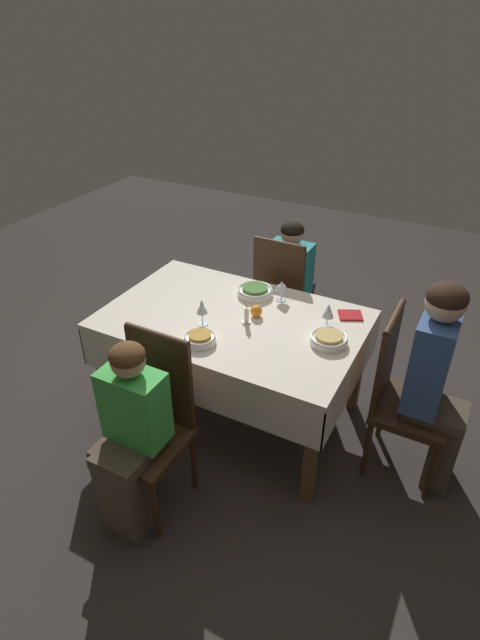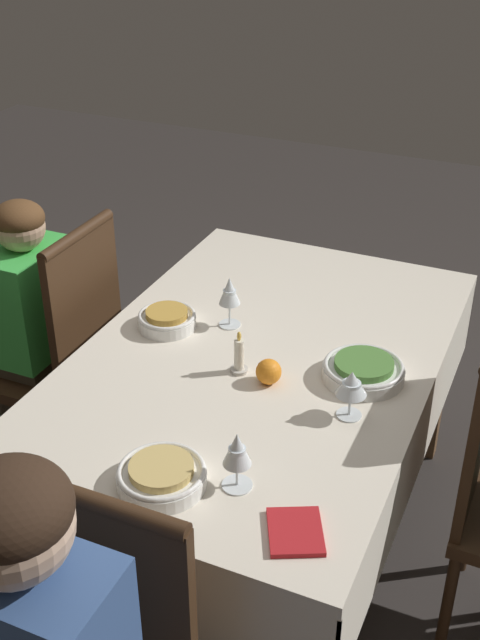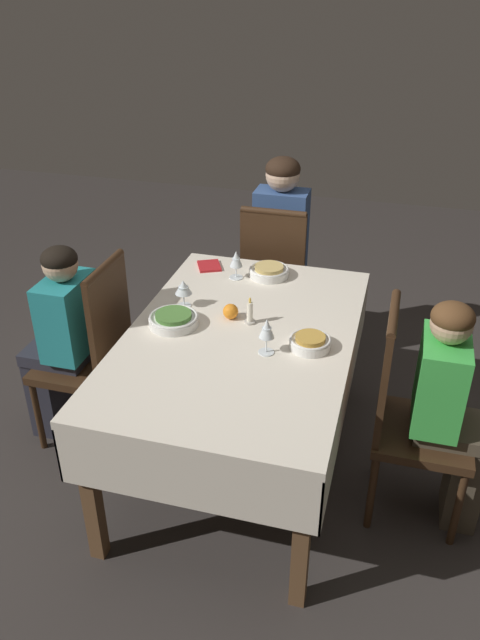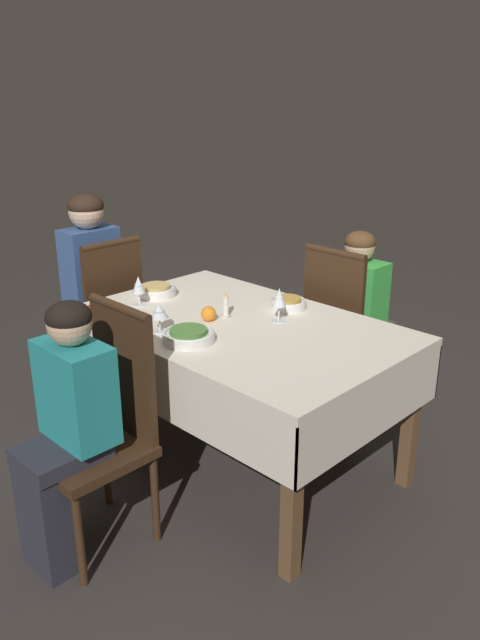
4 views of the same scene
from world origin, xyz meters
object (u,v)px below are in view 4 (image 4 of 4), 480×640
object	(u,v)px
wine_glass_east	(139,286)
orange_fruit	(209,314)
chair_east	(105,317)
bowl_north	(189,335)
bowl_south	(288,303)
chair_south	(343,329)
person_child_green	(361,313)
wine_glass_south	(279,299)
wine_glass_north	(159,312)
chair_north	(104,421)
person_adult_denim	(88,284)
bowl_east	(156,290)
candle_centerpiece	(226,308)
napkin_red_folded	(100,308)
dining_table	(238,341)
person_child_teal	(65,426)

from	to	relation	value
wine_glass_east	orange_fruit	size ratio (longest dim) A/B	2.12
chair_east	bowl_north	world-z (taller)	chair_east
bowl_south	wine_glass_east	bearing A→B (deg)	40.66
bowl_south	chair_south	bearing A→B (deg)	-94.79
person_child_green	wine_glass_south	size ratio (longest dim) A/B	6.48
wine_glass_north	bowl_south	xyz separation A→B (m)	(-0.20, -0.62, -0.07)
chair_north	wine_glass_south	world-z (taller)	chair_north
chair_east	person_adult_denim	xyz separation A→B (m)	(0.15, -0.00, 0.16)
bowl_east	bowl_south	distance (m)	0.69
chair_east	wine_glass_south	bearing A→B (deg)	100.31
person_adult_denim	candle_centerpiece	world-z (taller)	person_adult_denim
wine_glass_east	person_adult_denim	bearing A→B (deg)	-9.37
napkin_red_folded	chair_south	bearing A→B (deg)	-122.20
dining_table	person_child_green	size ratio (longest dim) A/B	1.45
chair_north	person_adult_denim	xyz separation A→B (m)	(1.14, -0.67, 0.16)
person_child_teal	chair_east	bearing A→B (deg)	139.67
napkin_red_folded	orange_fruit	bearing A→B (deg)	-152.14
person_child_green	bowl_east	bearing A→B (deg)	54.35
bowl_south	wine_glass_south	bearing A→B (deg)	117.31
chair_east	person_adult_denim	size ratio (longest dim) A/B	0.81
dining_table	orange_fruit	world-z (taller)	orange_fruit
wine_glass_east	napkin_red_folded	world-z (taller)	wine_glass_east
wine_glass_east	wine_glass_north	xyz separation A→B (m)	(-0.35, 0.15, -0.01)
wine_glass_north	chair_north	bearing A→B (deg)	110.86
orange_fruit	bowl_east	bearing A→B (deg)	-8.24
chair_south	wine_glass_south	xyz separation A→B (m)	(-0.05, 0.59, 0.32)
chair_south	bowl_south	distance (m)	0.49
person_adult_denim	napkin_red_folded	bearing A→B (deg)	63.34
chair_east	orange_fruit	distance (m)	0.91
dining_table	chair_east	distance (m)	1.00
wine_glass_south	candle_centerpiece	world-z (taller)	wine_glass_south
person_child_green	wine_glass_east	size ratio (longest dim) A/B	7.02
chair_north	wine_glass_east	size ratio (longest dim) A/B	6.64
chair_north	wine_glass_north	world-z (taller)	chair_north
person_child_teal	bowl_south	distance (m)	1.22
wine_glass_north	napkin_red_folded	size ratio (longest dim) A/B	0.78
chair_north	napkin_red_folded	xyz separation A→B (m)	(0.59, -0.39, 0.22)
chair_east	person_adult_denim	bearing A→B (deg)	-90.00
wine_glass_east	wine_glass_north	size ratio (longest dim) A/B	1.12
person_adult_denim	wine_glass_east	size ratio (longest dim) A/B	8.15
wine_glass_south	candle_centerpiece	xyz separation A→B (m)	(0.22, 0.13, -0.06)
bowl_south	napkin_red_folded	bearing A→B (deg)	45.34
chair_north	person_child_green	size ratio (longest dim) A/B	0.95
chair_north	person_child_teal	world-z (taller)	person_child_teal
chair_north	chair_south	distance (m)	1.46
wine_glass_east	wine_glass_south	xyz separation A→B (m)	(-0.63, -0.31, 0.01)
chair_north	orange_fruit	world-z (taller)	chair_north
chair_east	dining_table	bearing A→B (deg)	93.48
chair_north	bowl_north	world-z (taller)	chair_north
bowl_east	person_child_teal	bearing A→B (deg)	122.81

